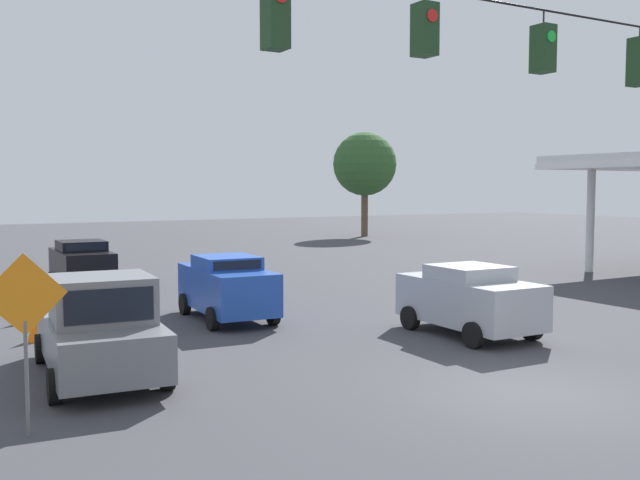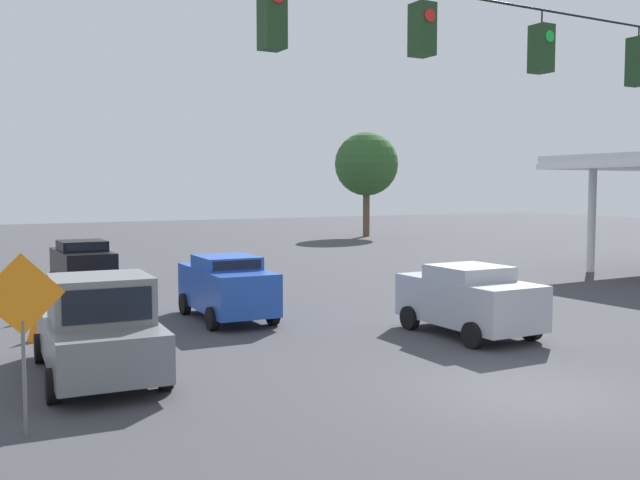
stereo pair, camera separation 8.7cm
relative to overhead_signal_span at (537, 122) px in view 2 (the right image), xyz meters
The scene contains 13 objects.
ground_plane 5.01m from the overhead_signal_span, 127.38° to the right, with size 140.00×140.00×0.00m, color #3D3D42.
overhead_signal_span is the anchor object (origin of this frame).
sedan_black_withflow_far 18.73m from the overhead_signal_span, 75.83° to the right, with size 2.00×4.00×1.88m.
sedan_blue_withflow_mid 10.82m from the overhead_signal_span, 78.54° to the right, with size 2.16×4.25×1.86m.
sedan_silver_crossing_near 6.76m from the overhead_signal_span, 119.21° to the right, with size 2.16×3.99×1.82m.
pickup_truck_grey_parked_shoulder 9.38m from the overhead_signal_span, 38.25° to the right, with size 2.52×5.15×2.12m.
traffic_cone_nearest 9.74m from the overhead_signal_span, 33.28° to the right, with size 0.43×0.43×0.73m, color orange.
traffic_cone_second 11.18m from the overhead_signal_span, 44.96° to the right, with size 0.43×0.43×0.73m, color orange.
traffic_cone_third 12.81m from the overhead_signal_span, 52.56° to the right, with size 0.43×0.43×0.73m, color orange.
traffic_cone_fourth 14.87m from the overhead_signal_span, 59.39° to the right, with size 0.43×0.43×0.73m, color orange.
traffic_cone_fifth 16.95m from the overhead_signal_span, 63.74° to the right, with size 0.43×0.43×0.73m, color orange.
work_zone_sign 9.23m from the overhead_signal_span, 15.48° to the right, with size 1.27×0.06×2.84m.
tree_horizon_left 42.47m from the overhead_signal_span, 119.23° to the right, with size 4.91×4.91×8.08m.
Camera 2 is at (9.83, 9.38, 3.84)m, focal length 40.00 mm.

